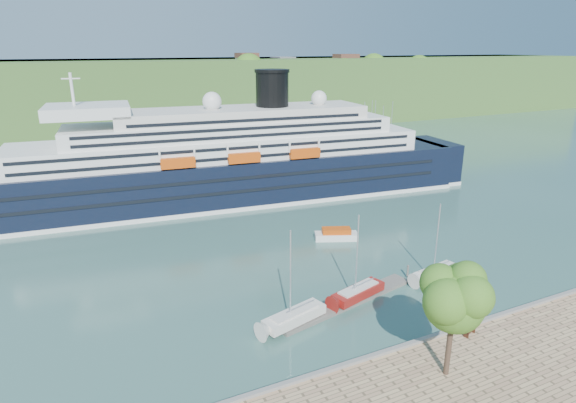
# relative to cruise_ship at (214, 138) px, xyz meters

# --- Properties ---
(ground) EXTENTS (400.00, 400.00, 0.00)m
(ground) POSITION_rel_cruise_ship_xyz_m (1.75, -54.31, -12.20)
(ground) COLOR #325851
(ground) RESTS_ON ground
(far_hillside) EXTENTS (400.00, 50.00, 24.00)m
(far_hillside) POSITION_rel_cruise_ship_xyz_m (1.75, 90.69, -0.20)
(far_hillside) COLOR #396227
(far_hillside) RESTS_ON ground
(quay_coping) EXTENTS (220.00, 0.50, 0.30)m
(quay_coping) POSITION_rel_cruise_ship_xyz_m (1.75, -54.51, -11.05)
(quay_coping) COLOR slate
(quay_coping) RESTS_ON promenade
(cruise_ship) EXTENTS (109.72, 26.87, 24.40)m
(cruise_ship) POSITION_rel_cruise_ship_xyz_m (0.00, 0.00, 0.00)
(cruise_ship) COLOR black
(cruise_ship) RESTS_ON ground
(park_bench) EXTENTS (1.72, 1.10, 1.02)m
(park_bench) POSITION_rel_cruise_ship_xyz_m (8.40, -55.69, -10.69)
(park_bench) COLOR #402012
(park_bench) RESTS_ON promenade
(promenade_tree) EXTENTS (6.89, 6.89, 11.41)m
(promenade_tree) POSITION_rel_cruise_ship_xyz_m (2.07, -59.19, -5.50)
(promenade_tree) COLOR #346019
(promenade_tree) RESTS_ON promenade
(floating_pontoon) EXTENTS (19.43, 6.29, 0.43)m
(floating_pontoon) POSITION_rel_cruise_ship_xyz_m (1.73, -43.73, -11.99)
(floating_pontoon) COLOR #66625B
(floating_pontoon) RESTS_ON ground
(sailboat_white_near) EXTENTS (8.45, 4.29, 10.52)m
(sailboat_white_near) POSITION_rel_cruise_ship_xyz_m (-5.81, -45.23, -6.94)
(sailboat_white_near) COLOR silver
(sailboat_white_near) RESTS_ON ground
(sailboat_red) EXTENTS (8.23, 4.25, 10.24)m
(sailboat_red) POSITION_rel_cruise_ship_xyz_m (3.28, -43.66, -7.08)
(sailboat_red) COLOR maroon
(sailboat_red) RESTS_ON ground
(sailboat_white_far) EXTENTS (7.83, 3.41, 9.78)m
(sailboat_white_far) POSITION_rel_cruise_ship_xyz_m (15.14, -43.52, -7.31)
(sailboat_white_far) COLOR silver
(sailboat_white_far) RESTS_ON ground
(tender_launch) EXTENTS (6.95, 4.67, 1.82)m
(tender_launch) POSITION_rel_cruise_ship_xyz_m (10.69, -26.50, -11.29)
(tender_launch) COLOR #C4440B
(tender_launch) RESTS_ON ground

